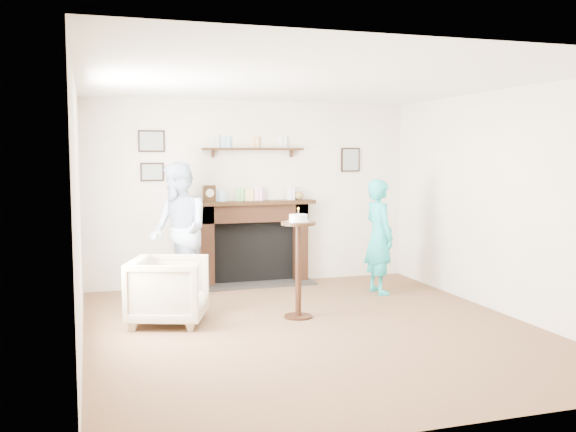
% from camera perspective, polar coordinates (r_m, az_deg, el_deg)
% --- Properties ---
extents(ground, '(5.00, 5.00, 0.00)m').
position_cam_1_polar(ground, '(6.66, 2.24, -10.00)').
color(ground, brown).
rests_on(ground, ground).
extents(room_shell, '(4.54, 5.02, 2.52)m').
position_cam_1_polar(room_shell, '(7.08, 0.38, 4.23)').
color(room_shell, beige).
rests_on(room_shell, ground).
extents(armchair, '(0.98, 0.97, 0.71)m').
position_cam_1_polar(armchair, '(6.99, -10.51, -9.35)').
color(armchair, tan).
rests_on(armchair, ground).
extents(man, '(0.86, 0.98, 1.69)m').
position_cam_1_polar(man, '(8.07, -9.59, -7.32)').
color(man, '#CBD8FF').
rests_on(man, ground).
extents(woman, '(0.38, 0.55, 1.47)m').
position_cam_1_polar(woman, '(8.39, 8.02, -6.79)').
color(woman, teal).
rests_on(woman, ground).
extents(pedestal_table, '(0.38, 0.38, 1.21)m').
position_cam_1_polar(pedestal_table, '(6.96, 0.93, -3.06)').
color(pedestal_table, black).
rests_on(pedestal_table, ground).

